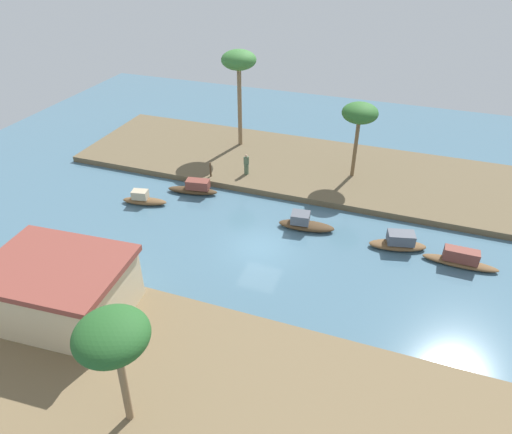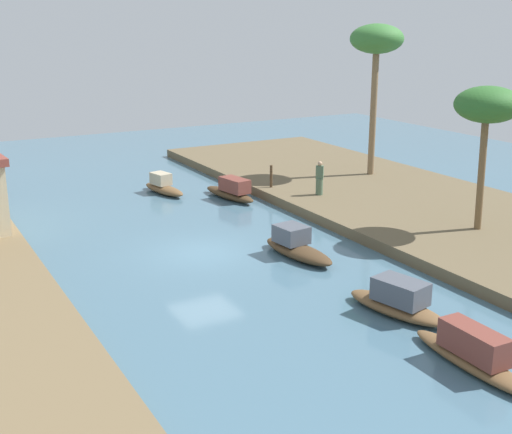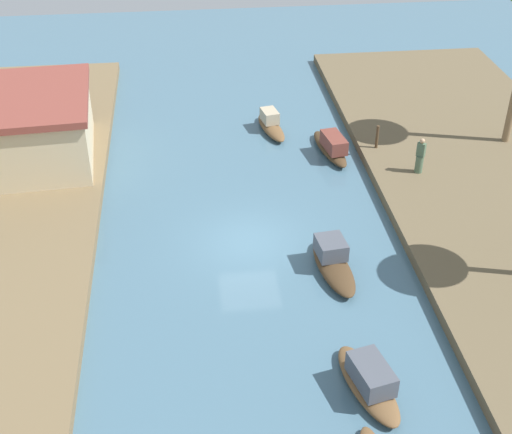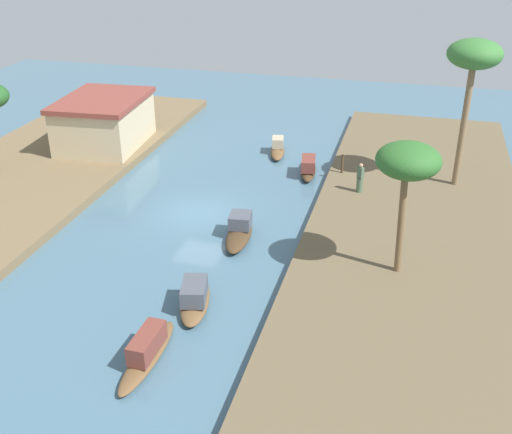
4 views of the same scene
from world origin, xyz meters
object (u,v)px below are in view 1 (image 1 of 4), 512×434
object	(u,v)px
sampan_foreground	(305,223)
sampan_open_hull	(461,259)
palm_tree_left_near	(360,114)
palm_tree_left_far	(239,63)
riverside_building	(61,289)
palm_tree_right_tall	(112,337)
person_on_near_bank	(246,166)
sampan_midstream	(143,199)
sampan_near_left_bank	(195,188)
sampan_with_tall_canopy	(399,242)
mooring_post	(211,170)

from	to	relation	value
sampan_foreground	sampan_open_hull	distance (m)	9.75
sampan_foreground	sampan_open_hull	xyz separation A→B (m)	(-9.74, 0.62, 0.02)
palm_tree_left_near	palm_tree_left_far	bearing A→B (deg)	-14.34
sampan_open_hull	riverside_building	xyz separation A→B (m)	(19.19, 11.44, 1.65)
palm_tree_right_tall	sampan_foreground	bearing A→B (deg)	-101.36
riverside_building	palm_tree_left_near	bearing A→B (deg)	-124.01
sampan_open_hull	person_on_near_bank	size ratio (longest dim) A/B	2.57
sampan_midstream	sampan_near_left_bank	world-z (taller)	sampan_near_left_bank
sampan_near_left_bank	person_on_near_bank	bearing A→B (deg)	-139.50
sampan_open_hull	palm_tree_left_near	world-z (taller)	palm_tree_left_near
sampan_near_left_bank	sampan_foreground	bearing A→B (deg)	159.70
sampan_with_tall_canopy	mooring_post	size ratio (longest dim) A/B	3.17
sampan_midstream	riverside_building	size ratio (longest dim) A/B	0.48
sampan_open_hull	riverside_building	bearing A→B (deg)	31.63
palm_tree_right_tall	mooring_post	bearing A→B (deg)	-74.69
person_on_near_bank	riverside_building	xyz separation A→B (m)	(3.34, 17.25, 0.90)
riverside_building	sampan_with_tall_canopy	bearing A→B (deg)	-146.74
person_on_near_bank	mooring_post	size ratio (longest dim) A/B	1.45
sampan_foreground	palm_tree_left_far	world-z (taller)	palm_tree_left_far
sampan_midstream	palm_tree_left_far	distance (m)	13.75
sampan_open_hull	palm_tree_left_far	world-z (taller)	palm_tree_left_far
sampan_near_left_bank	palm_tree_left_near	world-z (taller)	palm_tree_left_near
palm_tree_left_far	palm_tree_right_tall	xyz separation A→B (m)	(-5.44, 26.31, -2.55)
sampan_open_hull	palm_tree_left_far	xyz separation A→B (m)	(18.37, -11.00, 7.20)
sampan_with_tall_canopy	sampan_open_hull	distance (m)	3.66
mooring_post	palm_tree_left_near	world-z (taller)	palm_tree_left_near
sampan_midstream	palm_tree_left_far	bearing A→B (deg)	-117.59
sampan_foreground	mooring_post	world-z (taller)	mooring_post
sampan_midstream	person_on_near_bank	world-z (taller)	person_on_near_bank
sampan_midstream	palm_tree_right_tall	world-z (taller)	palm_tree_right_tall
sampan_foreground	sampan_open_hull	world-z (taller)	sampan_foreground
riverside_building	palm_tree_left_far	bearing A→B (deg)	-96.32
mooring_post	palm_tree_left_near	distance (m)	12.01
sampan_midstream	person_on_near_bank	bearing A→B (deg)	-145.19
sampan_open_hull	sampan_near_left_bank	distance (m)	18.91
palm_tree_left_far	palm_tree_right_tall	world-z (taller)	palm_tree_left_far
sampan_with_tall_canopy	person_on_near_bank	size ratio (longest dim) A/B	2.19
sampan_midstream	sampan_near_left_bank	size ratio (longest dim) A/B	0.86
mooring_post	sampan_open_hull	bearing A→B (deg)	166.23
sampan_with_tall_canopy	mooring_post	distance (m)	15.27
person_on_near_bank	palm_tree_right_tall	xyz separation A→B (m)	(-2.92, 21.11, 3.90)
sampan_with_tall_canopy	sampan_open_hull	world-z (taller)	sampan_with_tall_canopy
sampan_foreground	person_on_near_bank	distance (m)	8.06
sampan_foreground	sampan_midstream	bearing A→B (deg)	-2.66
mooring_post	riverside_building	bearing A→B (deg)	86.99
palm_tree_left_far	riverside_building	world-z (taller)	palm_tree_left_far
sampan_with_tall_canopy	sampan_open_hull	bearing A→B (deg)	158.81
person_on_near_bank	palm_tree_left_far	bearing A→B (deg)	67.90
mooring_post	palm_tree_right_tall	size ratio (longest dim) A/B	0.21
person_on_near_bank	palm_tree_left_far	size ratio (longest dim) A/B	0.21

